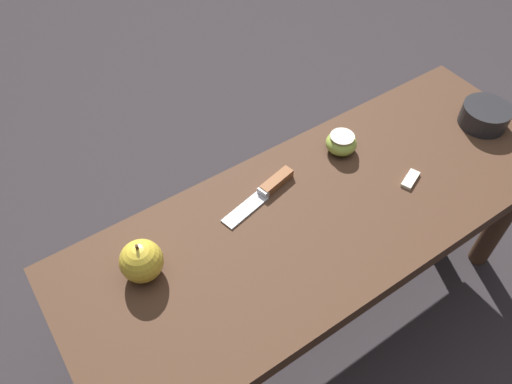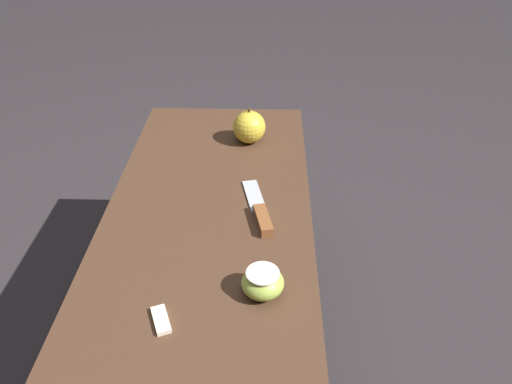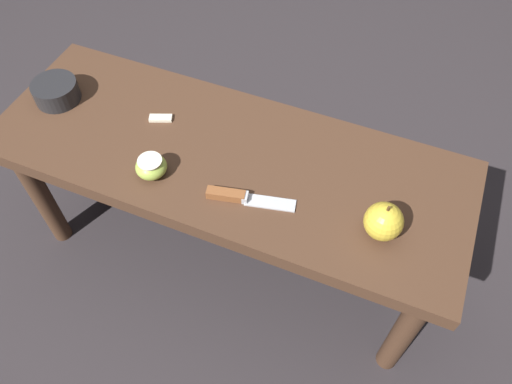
{
  "view_description": "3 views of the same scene",
  "coord_description": "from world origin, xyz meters",
  "px_view_note": "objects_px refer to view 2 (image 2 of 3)",
  "views": [
    {
      "loc": [
        -0.49,
        -0.45,
        1.27
      ],
      "look_at": [
        -0.12,
        0.1,
        0.48
      ],
      "focal_mm": 35.0,
      "sensor_mm": 36.0,
      "label": 1
    },
    {
      "loc": [
        0.72,
        0.12,
        1.07
      ],
      "look_at": [
        -0.12,
        0.1,
        0.48
      ],
      "focal_mm": 35.0,
      "sensor_mm": 36.0,
      "label": 2
    },
    {
      "loc": [
        -0.36,
        0.68,
        1.35
      ],
      "look_at": [
        -0.12,
        0.1,
        0.48
      ],
      "focal_mm": 35.0,
      "sensor_mm": 36.0,
      "label": 3
    }
  ],
  "objects_px": {
    "wooden_bench": "(205,265)",
    "knife": "(260,213)",
    "apple_cut": "(263,282)",
    "apple_whole": "(249,127)"
  },
  "relations": [
    {
      "from": "wooden_bench",
      "to": "knife",
      "type": "distance_m",
      "value": 0.15
    },
    {
      "from": "knife",
      "to": "apple_cut",
      "type": "bearing_deg",
      "value": 169.59
    },
    {
      "from": "wooden_bench",
      "to": "knife",
      "type": "xyz_separation_m",
      "value": [
        -0.08,
        0.11,
        0.07
      ]
    },
    {
      "from": "apple_whole",
      "to": "apple_cut",
      "type": "xyz_separation_m",
      "value": [
        0.52,
        0.04,
        -0.02
      ]
    },
    {
      "from": "knife",
      "to": "apple_cut",
      "type": "height_order",
      "value": "apple_cut"
    },
    {
      "from": "wooden_bench",
      "to": "apple_cut",
      "type": "distance_m",
      "value": 0.2
    },
    {
      "from": "wooden_bench",
      "to": "knife",
      "type": "bearing_deg",
      "value": 126.27
    },
    {
      "from": "apple_cut",
      "to": "knife",
      "type": "bearing_deg",
      "value": -177.77
    },
    {
      "from": "knife",
      "to": "apple_whole",
      "type": "xyz_separation_m",
      "value": [
        -0.31,
        -0.03,
        0.03
      ]
    },
    {
      "from": "knife",
      "to": "apple_cut",
      "type": "distance_m",
      "value": 0.21
    }
  ]
}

